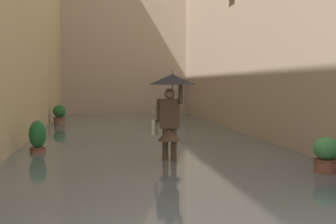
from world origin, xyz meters
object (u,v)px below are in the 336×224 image
Objects in this scene: person_wading at (171,100)px; potted_plant_near_left at (326,158)px; potted_plant_mid_right at (59,116)px; potted_plant_far_right at (38,139)px.

potted_plant_near_left is (-2.52, 1.83, -0.99)m from person_wading.
potted_plant_far_right is at bearing 91.12° from potted_plant_mid_right.
person_wading is 3.39m from potted_plant_far_right.
person_wading is at bearing -35.90° from potted_plant_near_left.
potted_plant_near_left is (-5.56, 11.48, -0.06)m from potted_plant_mid_right.
person_wading is at bearing 107.45° from potted_plant_mid_right.
person_wading is at bearing 152.03° from potted_plant_far_right.
person_wading reaches higher than potted_plant_near_left.
person_wading is 2.55× the size of potted_plant_near_left.
potted_plant_far_right is 6.36m from potted_plant_near_left.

